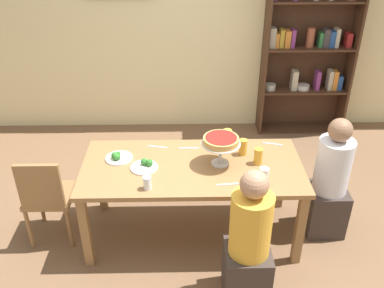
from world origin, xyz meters
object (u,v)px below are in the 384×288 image
Objects in this scene: cutlery_fork_far at (157,147)px; water_glass_clear_far at (264,174)px; diner_near_right at (249,246)px; beer_glass_amber_spare at (258,156)px; diner_head_east at (329,186)px; cutlery_knife_near at (227,184)px; salad_plate_far_diner at (118,157)px; water_glass_clear_near at (147,183)px; dining_table at (192,174)px; deep_dish_pizza_stand at (221,142)px; bookshelf at (309,47)px; cutlery_spare_fork at (189,148)px; beer_glass_amber_tall at (243,147)px; chair_head_west at (47,195)px; cutlery_knife_far at (273,144)px; cutlery_fork_near at (210,144)px; beer_glass_amber_short at (227,137)px.

water_glass_clear_far is at bearing 161.29° from cutlery_fork_far.
beer_glass_amber_spare is at bearing -12.25° from diner_near_right.
cutlery_knife_near is at bearing 18.04° from diner_head_east.
water_glass_clear_near is (0.28, -0.43, 0.03)m from salad_plate_far_diner.
deep_dish_pizza_stand reaches higher than dining_table.
bookshelf is 12.29× the size of cutlery_spare_fork.
beer_glass_amber_tall reaches higher than dining_table.
diner_near_right is at bearing 137.77° from cutlery_fork_far.
diner_head_east is 0.84m from beer_glass_amber_tall.
cutlery_fork_far is at bearing 21.09° from chair_head_west.
salad_plate_far_diner is 1.40m from cutlery_knife_far.
cutlery_fork_near is (-0.38, 0.32, -0.07)m from beer_glass_amber_spare.
beer_glass_amber_short is 0.96m from water_glass_clear_near.
diner_head_east is 6.39× the size of cutlery_fork_near.
dining_table is at bearing -177.83° from beer_glass_amber_spare.
beer_glass_amber_spare is at bearing 91.72° from water_glass_clear_far.
water_glass_clear_far is 0.59m from cutlery_knife_far.
dining_table is 10.35× the size of cutlery_knife_far.
diner_head_east is 1.02m from cutlery_knife_near.
bookshelf is at bearing 58.51° from deep_dish_pizza_stand.
bookshelf is at bearing 37.46° from chair_head_west.
water_glass_clear_near is at bearing -159.47° from beer_glass_amber_spare.
water_glass_clear_near reaches higher than cutlery_knife_near.
cutlery_knife_near is (-0.06, -0.64, -0.07)m from beer_glass_amber_short.
chair_head_west is at bearing -177.49° from dining_table.
cutlery_knife_far is at bearing -33.49° from diner_head_east.
cutlery_knife_far is (0.74, 0.34, 0.09)m from dining_table.
cutlery_knife_far is (-0.72, -1.68, -0.36)m from bookshelf.
diner_near_right is at bearing -111.30° from bookshelf.
deep_dish_pizza_stand is (0.24, 0.02, 0.30)m from dining_table.
cutlery_fork_near is at bearing 51.61° from water_glass_clear_near.
dining_table is 0.83m from diner_near_right.
diner_head_east is 8.38× the size of beer_glass_amber_short.
beer_glass_amber_short reaches higher than cutlery_knife_far.
diner_head_east is at bearing -177.67° from cutlery_fork_far.
beer_glass_amber_spare is (0.32, -0.00, -0.14)m from deep_dish_pizza_stand.
water_glass_clear_far is (-0.90, -2.25, -0.31)m from bookshelf.
deep_dish_pizza_stand is at bearing 136.85° from cutlery_spare_fork.
deep_dish_pizza_stand is 2.38× the size of beer_glass_amber_short.
beer_glass_amber_short is 0.17m from cutlery_fork_near.
cutlery_knife_near is (1.52, -0.22, 0.26)m from chair_head_west.
diner_near_right is 1.77m from chair_head_west.
deep_dish_pizza_stand is at bearing 179.94° from beer_glass_amber_spare.
diner_head_east reaches higher than cutlery_knife_far.
chair_head_west is at bearing 68.42° from diner_near_right.
cutlery_knife_near is 1.00× the size of cutlery_fork_far.
beer_glass_amber_tall is at bearing -177.38° from cutlery_fork_far.
bookshelf reaches higher than diner_near_right.
salad_plate_far_diner is (-1.04, 0.81, 0.27)m from diner_near_right.
cutlery_knife_near is at bearing -83.70° from deep_dish_pizza_stand.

